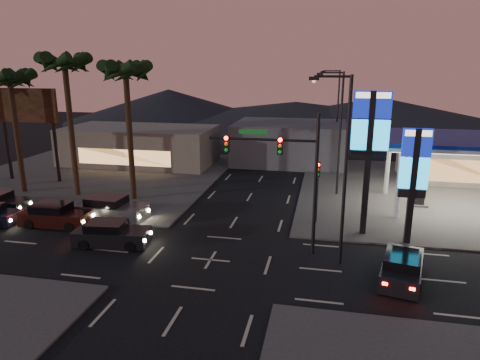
% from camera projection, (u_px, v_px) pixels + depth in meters
% --- Properties ---
extents(ground, '(140.00, 140.00, 0.00)m').
position_uv_depth(ground, '(211.00, 260.00, 23.68)').
color(ground, black).
rests_on(ground, ground).
extents(corner_lot_ne, '(24.00, 24.00, 0.12)m').
position_uv_depth(corner_lot_ne, '(446.00, 194.00, 35.70)').
color(corner_lot_ne, '#47443F').
rests_on(corner_lot_ne, ground).
extents(corner_lot_nw, '(24.00, 24.00, 0.12)m').
position_uv_depth(corner_lot_nw, '(96.00, 175.00, 41.91)').
color(corner_lot_nw, '#47443F').
rests_on(corner_lot_nw, ground).
extents(gas_station, '(12.20, 8.20, 5.47)m').
position_uv_depth(gas_station, '(469.00, 143.00, 30.62)').
color(gas_station, silver).
rests_on(gas_station, ground).
extents(convenience_store, '(10.00, 6.00, 4.00)m').
position_uv_depth(convenience_store, '(458.00, 160.00, 39.55)').
color(convenience_store, '#726B5B').
rests_on(convenience_store, ground).
extents(pylon_sign_tall, '(2.20, 0.35, 9.00)m').
position_uv_depth(pylon_sign_tall, '(370.00, 135.00, 25.59)').
color(pylon_sign_tall, black).
rests_on(pylon_sign_tall, ground).
extents(pylon_sign_short, '(1.60, 0.35, 7.00)m').
position_uv_depth(pylon_sign_short, '(414.00, 169.00, 24.60)').
color(pylon_sign_short, black).
rests_on(pylon_sign_short, ground).
extents(traffic_signal_mast, '(6.10, 0.39, 8.00)m').
position_uv_depth(traffic_signal_mast, '(284.00, 163.00, 23.48)').
color(traffic_signal_mast, black).
rests_on(traffic_signal_mast, ground).
extents(pedestal_signal, '(0.32, 0.39, 4.30)m').
position_uv_depth(pedestal_signal, '(317.00, 182.00, 28.46)').
color(pedestal_signal, black).
rests_on(pedestal_signal, ground).
extents(streetlight_near, '(2.14, 0.25, 10.00)m').
position_uv_depth(streetlight_near, '(342.00, 161.00, 21.83)').
color(streetlight_near, black).
rests_on(streetlight_near, ground).
extents(streetlight_mid, '(2.14, 0.25, 10.00)m').
position_uv_depth(streetlight_mid, '(338.00, 127.00, 34.14)').
color(streetlight_mid, black).
rests_on(streetlight_mid, ground).
extents(streetlight_far, '(2.14, 0.25, 10.00)m').
position_uv_depth(streetlight_far, '(336.00, 110.00, 47.39)').
color(streetlight_far, black).
rests_on(streetlight_far, ground).
extents(palm_a, '(4.41, 4.41, 10.86)m').
position_uv_depth(palm_a, '(126.00, 79.00, 31.98)').
color(palm_a, black).
rests_on(palm_a, ground).
extents(palm_b, '(4.41, 4.41, 11.46)m').
position_uv_depth(palm_b, '(65.00, 72.00, 32.81)').
color(palm_b, black).
rests_on(palm_b, ground).
extents(palm_c, '(4.41, 4.41, 10.26)m').
position_uv_depth(palm_c, '(10.00, 86.00, 34.06)').
color(palm_c, black).
rests_on(palm_c, ground).
extents(billboard, '(6.00, 0.30, 8.50)m').
position_uv_depth(billboard, '(27.00, 113.00, 38.32)').
color(billboard, black).
rests_on(billboard, ground).
extents(building_far_west, '(16.00, 8.00, 4.00)m').
position_uv_depth(building_far_west, '(140.00, 145.00, 46.70)').
color(building_far_west, '#726B5B').
rests_on(building_far_west, ground).
extents(building_far_mid, '(12.00, 9.00, 4.40)m').
position_uv_depth(building_far_mid, '(290.00, 143.00, 47.33)').
color(building_far_mid, '#4C4C51').
rests_on(building_far_mid, ground).
extents(hill_left, '(40.00, 40.00, 6.00)m').
position_uv_depth(hill_left, '(169.00, 105.00, 84.54)').
color(hill_left, black).
rests_on(hill_left, ground).
extents(hill_right, '(50.00, 50.00, 5.00)m').
position_uv_depth(hill_right, '(379.00, 111.00, 76.92)').
color(hill_right, black).
rests_on(hill_right, ground).
extents(hill_center, '(60.00, 60.00, 4.00)m').
position_uv_depth(hill_center, '(296.00, 113.00, 79.95)').
color(hill_center, black).
rests_on(hill_center, ground).
extents(car_lane_a_front, '(4.63, 2.31, 1.46)m').
position_uv_depth(car_lane_a_front, '(111.00, 234.00, 25.50)').
color(car_lane_a_front, black).
rests_on(car_lane_a_front, ground).
extents(car_lane_a_mid, '(4.74, 2.12, 1.52)m').
position_uv_depth(car_lane_a_mid, '(56.00, 216.00, 28.62)').
color(car_lane_a_mid, black).
rests_on(car_lane_a_mid, ground).
extents(car_lane_b_front, '(5.20, 2.41, 1.66)m').
position_uv_depth(car_lane_b_front, '(110.00, 209.00, 29.68)').
color(car_lane_b_front, '#535355').
rests_on(car_lane_b_front, ground).
extents(suv_station, '(2.73, 4.62, 1.45)m').
position_uv_depth(suv_station, '(402.00, 268.00, 21.30)').
color(suv_station, black).
rests_on(suv_station, ground).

